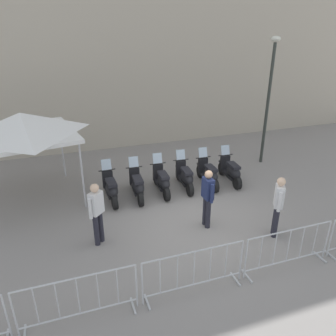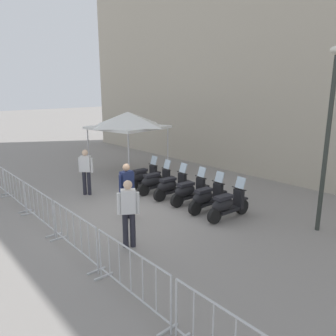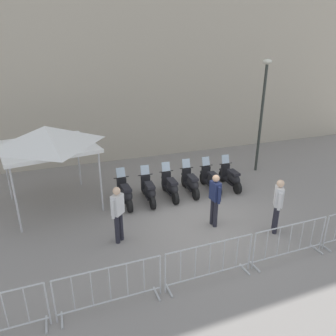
# 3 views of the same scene
# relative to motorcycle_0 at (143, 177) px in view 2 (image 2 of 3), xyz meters

# --- Properties ---
(ground_plane) EXTENTS (120.00, 120.00, 0.00)m
(ground_plane) POSITION_rel_motorcycle_0_xyz_m (1.73, -2.48, -0.45)
(ground_plane) COLOR gray
(building_facade) EXTENTS (27.95, 7.65, 10.94)m
(building_facade) POSITION_rel_motorcycle_0_xyz_m (3.28, 5.61, 5.02)
(building_facade) COLOR #B2A893
(building_facade) RESTS_ON ground
(motorcycle_0) EXTENTS (0.64, 1.72, 1.24)m
(motorcycle_0) POSITION_rel_motorcycle_0_xyz_m (0.00, 0.00, 0.00)
(motorcycle_0) COLOR black
(motorcycle_0) RESTS_ON ground
(motorcycle_1) EXTENTS (0.73, 1.70, 1.24)m
(motorcycle_1) POSITION_rel_motorcycle_0_xyz_m (0.83, -0.23, 0.00)
(motorcycle_1) COLOR black
(motorcycle_1) RESTS_ON ground
(motorcycle_2) EXTENTS (0.71, 1.71, 1.24)m
(motorcycle_2) POSITION_rel_motorcycle_0_xyz_m (1.69, -0.34, 0.00)
(motorcycle_2) COLOR black
(motorcycle_2) RESTS_ON ground
(motorcycle_3) EXTENTS (0.74, 1.70, 1.24)m
(motorcycle_3) POSITION_rel_motorcycle_0_xyz_m (2.55, -0.45, 0.00)
(motorcycle_3) COLOR black
(motorcycle_3) RESTS_ON ground
(motorcycle_4) EXTENTS (0.69, 1.71, 1.24)m
(motorcycle_4) POSITION_rel_motorcycle_0_xyz_m (3.40, -0.66, 0.00)
(motorcycle_4) COLOR black
(motorcycle_4) RESTS_ON ground
(motorcycle_5) EXTENTS (0.72, 1.70, 1.24)m
(motorcycle_5) POSITION_rel_motorcycle_0_xyz_m (4.24, -0.87, 0.00)
(motorcycle_5) COLOR black
(motorcycle_5) RESTS_ON ground
(barrier_segment_1) EXTENTS (2.24, 0.83, 1.07)m
(barrier_segment_1) POSITION_rel_motorcycle_0_xyz_m (-2.21, -4.18, 0.07)
(barrier_segment_1) COLOR #B2B5B7
(barrier_segment_1) RESTS_ON ground
(barrier_segment_2) EXTENTS (2.24, 0.83, 1.07)m
(barrier_segment_2) POSITION_rel_motorcycle_0_xyz_m (0.11, -4.63, 0.07)
(barrier_segment_2) COLOR #B2B5B7
(barrier_segment_2) RESTS_ON ground
(barrier_segment_3) EXTENTS (2.24, 0.83, 1.07)m
(barrier_segment_3) POSITION_rel_motorcycle_0_xyz_m (2.43, -5.07, 0.07)
(barrier_segment_3) COLOR #B2B5B7
(barrier_segment_3) RESTS_ON ground
(barrier_segment_4) EXTENTS (2.24, 0.83, 1.07)m
(barrier_segment_4) POSITION_rel_motorcycle_0_xyz_m (4.75, -5.52, 0.07)
(barrier_segment_4) COLOR #B2B5B7
(barrier_segment_4) RESTS_ON ground
(street_lamp) EXTENTS (0.36, 0.36, 4.92)m
(street_lamp) POSITION_rel_motorcycle_0_xyz_m (6.62, 0.02, 2.58)
(street_lamp) COLOR #2D332D
(street_lamp) RESTS_ON ground
(officer_near_row_end) EXTENTS (0.41, 0.43, 1.73)m
(officer_near_row_end) POSITION_rel_motorcycle_0_xyz_m (3.18, -3.99, 0.53)
(officer_near_row_end) COLOR #23232D
(officer_near_row_end) RESTS_ON ground
(officer_mid_plaza) EXTENTS (0.48, 0.38, 1.73)m
(officer_mid_plaza) POSITION_rel_motorcycle_0_xyz_m (-1.08, -1.97, 0.53)
(officer_mid_plaza) COLOR #23232D
(officer_mid_plaza) RESTS_ON ground
(officer_by_barriers) EXTENTS (0.27, 0.55, 1.73)m
(officer_by_barriers) POSITION_rel_motorcycle_0_xyz_m (1.83, -2.71, 0.53)
(officer_by_barriers) COLOR #23232D
(officer_by_barriers) RESTS_ON ground
(canopy_tent) EXTENTS (2.91, 2.91, 2.91)m
(canopy_tent) POSITION_rel_motorcycle_0_xyz_m (-2.15, 1.35, 2.06)
(canopy_tent) COLOR silver
(canopy_tent) RESTS_ON ground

